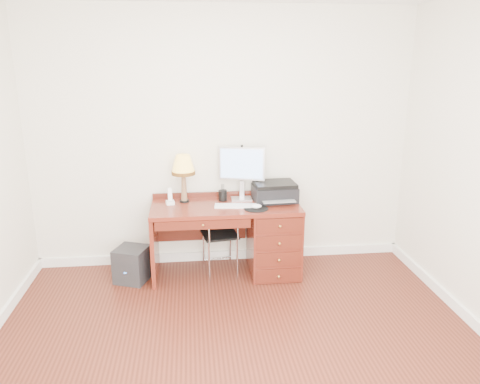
{
  "coord_description": "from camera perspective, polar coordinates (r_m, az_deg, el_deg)",
  "views": [
    {
      "loc": [
        -0.34,
        -3.1,
        2.2
      ],
      "look_at": [
        0.13,
        1.2,
        0.94
      ],
      "focal_mm": 35.0,
      "sensor_mm": 36.0,
      "label": 1
    }
  ],
  "objects": [
    {
      "name": "printer",
      "position": [
        4.87,
        4.23,
        0.07
      ],
      "size": [
        0.46,
        0.36,
        0.19
      ],
      "rotation": [
        0.0,
        0.0,
        0.05
      ],
      "color": "black",
      "rests_on": "desk"
    },
    {
      "name": "desk",
      "position": [
        4.89,
        2.03,
        -5.2
      ],
      "size": [
        1.5,
        0.67,
        0.75
      ],
      "color": "maroon",
      "rests_on": "ground"
    },
    {
      "name": "pen_cup",
      "position": [
        4.86,
        -2.13,
        -0.42
      ],
      "size": [
        0.09,
        0.09,
        0.11
      ],
      "primitive_type": "cylinder",
      "color": "black",
      "rests_on": "desk"
    },
    {
      "name": "leg_lamp",
      "position": [
        4.77,
        -6.93,
        2.96
      ],
      "size": [
        0.24,
        0.24,
        0.49
      ],
      "color": "black",
      "rests_on": "desk"
    },
    {
      "name": "equipment_box",
      "position": [
        4.9,
        -13.01,
        -8.58
      ],
      "size": [
        0.39,
        0.39,
        0.35
      ],
      "primitive_type": "cube",
      "rotation": [
        0.0,
        0.0,
        -0.36
      ],
      "color": "black",
      "rests_on": "ground"
    },
    {
      "name": "room_shell",
      "position": [
        4.32,
        -0.88,
        -13.61
      ],
      "size": [
        4.0,
        4.0,
        4.0
      ],
      "color": "silver",
      "rests_on": "ground"
    },
    {
      "name": "chair",
      "position": [
        4.87,
        -2.44,
        -4.79
      ],
      "size": [
        0.4,
        0.4,
        0.75
      ],
      "rotation": [
        0.0,
        0.0,
        0.16
      ],
      "color": "black",
      "rests_on": "ground"
    },
    {
      "name": "mouse_pad",
      "position": [
        4.61,
        1.98,
        -1.91
      ],
      "size": [
        0.24,
        0.24,
        0.05
      ],
      "color": "black",
      "rests_on": "desk"
    },
    {
      "name": "phone",
      "position": [
        4.79,
        -8.52,
        -0.91
      ],
      "size": [
        0.09,
        0.09,
        0.17
      ],
      "rotation": [
        0.0,
        0.0,
        0.18
      ],
      "color": "white",
      "rests_on": "desk"
    },
    {
      "name": "keyboard",
      "position": [
        4.68,
        -0.39,
        -1.7
      ],
      "size": [
        0.45,
        0.18,
        0.02
      ],
      "primitive_type": "cube",
      "rotation": [
        0.0,
        0.0,
        -0.11
      ],
      "color": "white",
      "rests_on": "desk"
    },
    {
      "name": "ground",
      "position": [
        3.82,
        0.06,
        -18.97
      ],
      "size": [
        4.0,
        4.0,
        0.0
      ],
      "primitive_type": "plane",
      "color": "#3D160D",
      "rests_on": "ground"
    },
    {
      "name": "monitor",
      "position": [
        4.85,
        0.14,
        3.13
      ],
      "size": [
        0.47,
        0.21,
        0.55
      ],
      "rotation": [
        0.0,
        0.0,
        -0.27
      ],
      "color": "silver",
      "rests_on": "desk"
    }
  ]
}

